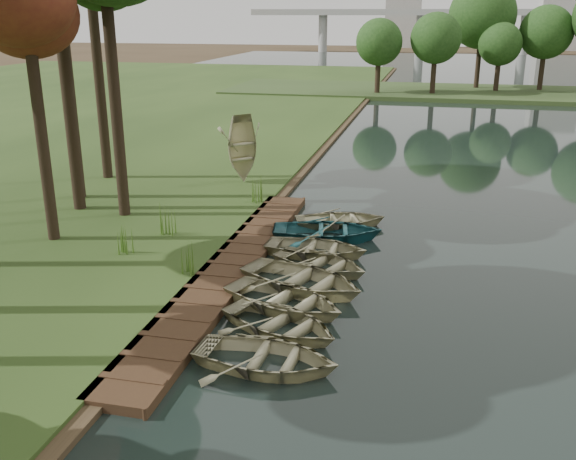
% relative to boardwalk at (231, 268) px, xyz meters
% --- Properties ---
extents(ground, '(300.00, 300.00, 0.00)m').
position_rel_boardwalk_xyz_m(ground, '(1.60, 0.00, -0.15)').
color(ground, '#3D2F1D').
extents(boardwalk, '(1.60, 16.00, 0.30)m').
position_rel_boardwalk_xyz_m(boardwalk, '(0.00, 0.00, 0.00)').
color(boardwalk, '#372415').
rests_on(boardwalk, ground).
extents(peninsula, '(50.00, 14.00, 0.45)m').
position_rel_boardwalk_xyz_m(peninsula, '(9.60, 50.00, 0.08)').
color(peninsula, '#30441E').
rests_on(peninsula, ground).
extents(far_trees, '(45.60, 5.60, 8.80)m').
position_rel_boardwalk_xyz_m(far_trees, '(6.27, 50.00, 6.28)').
color(far_trees, black).
rests_on(far_trees, peninsula).
extents(bridge, '(95.90, 4.00, 8.60)m').
position_rel_boardwalk_xyz_m(bridge, '(13.91, 120.00, 6.93)').
color(bridge, '#A5A5A0').
rests_on(bridge, ground).
extents(building_a, '(10.00, 8.00, 18.00)m').
position_rel_boardwalk_xyz_m(building_a, '(31.60, 140.00, 8.85)').
color(building_a, '#A5A5A0').
rests_on(building_a, ground).
extents(building_b, '(8.00, 8.00, 12.00)m').
position_rel_boardwalk_xyz_m(building_b, '(-3.40, 145.00, 5.85)').
color(building_b, '#A5A5A0').
rests_on(building_b, ground).
extents(rowboat_0, '(3.60, 2.69, 0.71)m').
position_rel_boardwalk_xyz_m(rowboat_0, '(2.64, -5.51, 0.26)').
color(rowboat_0, tan).
rests_on(rowboat_0, water).
extents(rowboat_1, '(4.04, 3.57, 0.69)m').
position_rel_boardwalk_xyz_m(rowboat_1, '(2.55, -3.71, 0.25)').
color(rowboat_1, tan).
rests_on(rowboat_1, water).
extents(rowboat_2, '(4.35, 3.77, 0.76)m').
position_rel_boardwalk_xyz_m(rowboat_2, '(2.33, -2.35, 0.28)').
color(rowboat_2, tan).
rests_on(rowboat_2, water).
extents(rowboat_3, '(4.67, 4.02, 0.81)m').
position_rel_boardwalk_xyz_m(rowboat_3, '(2.54, -0.93, 0.31)').
color(rowboat_3, tan).
rests_on(rowboat_3, water).
extents(rowboat_4, '(3.90, 3.41, 0.67)m').
position_rel_boardwalk_xyz_m(rowboat_4, '(2.81, 0.67, 0.24)').
color(rowboat_4, tan).
rests_on(rowboat_4, water).
extents(rowboat_5, '(3.56, 2.60, 0.72)m').
position_rel_boardwalk_xyz_m(rowboat_5, '(2.42, 1.93, 0.26)').
color(rowboat_5, tan).
rests_on(rowboat_5, water).
extents(rowboat_6, '(4.37, 3.44, 0.82)m').
position_rel_boardwalk_xyz_m(rowboat_6, '(2.52, 3.65, 0.31)').
color(rowboat_6, '#27686E').
rests_on(rowboat_6, water).
extents(rowboat_7, '(4.14, 3.53, 0.73)m').
position_rel_boardwalk_xyz_m(rowboat_7, '(2.77, 5.18, 0.26)').
color(rowboat_7, tan).
rests_on(rowboat_7, water).
extents(stored_rowboat, '(3.90, 3.85, 0.66)m').
position_rel_boardwalk_xyz_m(stored_rowboat, '(-2.67, 10.10, 0.48)').
color(stored_rowboat, tan).
rests_on(stored_rowboat, bank).
extents(tree_2, '(3.46, 3.46, 9.27)m').
position_rel_boardwalk_xyz_m(tree_2, '(-6.86, 0.88, 7.82)').
color(tree_2, black).
rests_on(tree_2, bank).
extents(reeds_0, '(0.60, 0.60, 1.02)m').
position_rel_boardwalk_xyz_m(reeds_0, '(-1.00, -1.07, 0.66)').
color(reeds_0, '#3F661E').
rests_on(reeds_0, bank).
extents(reeds_1, '(0.60, 0.60, 0.95)m').
position_rel_boardwalk_xyz_m(reeds_1, '(-3.69, 0.09, 0.63)').
color(reeds_1, '#3F661E').
rests_on(reeds_1, bank).
extents(reeds_2, '(0.60, 0.60, 1.09)m').
position_rel_boardwalk_xyz_m(reeds_2, '(-3.11, 2.19, 0.70)').
color(reeds_2, '#3F661E').
rests_on(reeds_2, bank).
extents(reeds_3, '(0.60, 0.60, 1.08)m').
position_rel_boardwalk_xyz_m(reeds_3, '(-1.00, 6.90, 0.69)').
color(reeds_3, '#3F661E').
rests_on(reeds_3, bank).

